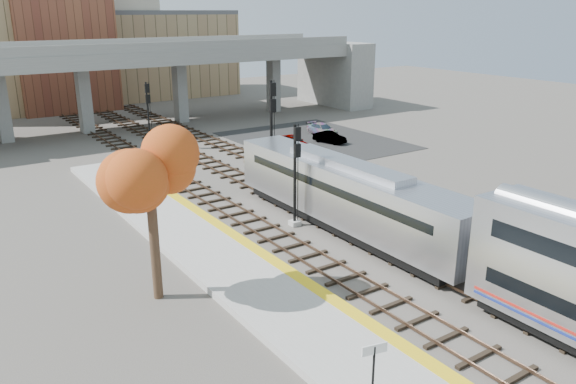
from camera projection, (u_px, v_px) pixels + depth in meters
ground at (425, 280)px, 27.63m from camera, size 160.00×160.00×0.00m
platform at (305, 321)px, 23.72m from camera, size 4.50×60.00×0.35m
yellow_strip at (341, 304)px, 24.67m from camera, size 0.70×60.00×0.01m
tracks at (296, 205)px, 37.95m from camera, size 10.70×95.00×0.25m
overpass at (162, 73)px, 63.90m from camera, size 54.00×12.00×9.50m
buildings_far at (77, 46)px, 78.30m from camera, size 43.00×21.00×20.60m
parking_lot at (314, 140)px, 57.13m from camera, size 14.00×18.00×0.04m
locomotive at (346, 194)px, 33.27m from camera, size 3.02×19.05×4.10m
signal_mast_near at (295, 179)px, 33.70m from camera, size 0.60×0.64×6.34m
signal_mast_mid at (272, 130)px, 42.73m from camera, size 0.60×0.64×7.71m
signal_mast_far at (149, 118)px, 52.80m from camera, size 0.60×0.64×6.31m
station_sign at (374, 362)px, 17.92m from camera, size 0.89×0.25×2.27m
tree at (148, 168)px, 24.08m from camera, size 3.60×3.60×8.41m
car_a at (294, 142)px, 53.63m from camera, size 1.52×3.73×1.27m
car_b at (330, 137)px, 55.73m from camera, size 2.15×3.62×1.13m
car_c at (322, 129)px, 59.40m from camera, size 1.80×4.08×1.16m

